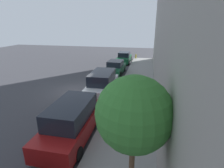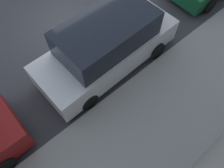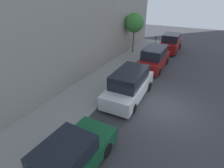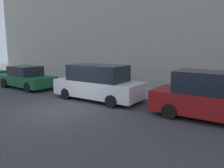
{
  "view_description": "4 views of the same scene",
  "coord_description": "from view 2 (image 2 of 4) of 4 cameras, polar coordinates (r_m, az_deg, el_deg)",
  "views": [
    {
      "loc": [
        6.0,
        -13.15,
        5.54
      ],
      "look_at": [
        3.25,
        -0.34,
        1.0
      ],
      "focal_mm": 28.0,
      "sensor_mm": 36.0,
      "label": 1
    },
    {
      "loc": [
        6.0,
        -3.08,
        6.32
      ],
      "look_at": [
        3.62,
        -1.02,
        1.0
      ],
      "focal_mm": 35.0,
      "sensor_mm": 36.0,
      "label": 2
    },
    {
      "loc": [
        -1.26,
        9.19,
        6.2
      ],
      "look_at": [
        3.37,
        0.4,
        1.0
      ],
      "focal_mm": 28.0,
      "sensor_mm": 36.0,
      "label": 3
    },
    {
      "loc": [
        -6.67,
        -7.47,
        2.83
      ],
      "look_at": [
        2.2,
        -1.24,
        1.0
      ],
      "focal_mm": 35.0,
      "sensor_mm": 36.0,
      "label": 4
    }
  ],
  "objects": [
    {
      "name": "ground_plane",
      "position": [
        9.24,
        -10.35,
        15.22
      ],
      "size": [
        60.0,
        60.0,
        0.0
      ],
      "primitive_type": "plane",
      "color": "#38383D"
    },
    {
      "name": "sidewalk",
      "position": [
        7.03,
        14.14,
        -6.71
      ],
      "size": [
        3.1,
        32.0,
        0.15
      ],
      "color": "gray",
      "rests_on": "ground_plane"
    },
    {
      "name": "parked_minivan_third",
      "position": [
        7.11,
        -1.29,
        10.04
      ],
      "size": [
        2.03,
        4.95,
        1.9
      ],
      "color": "silver",
      "rests_on": "ground_plane"
    }
  ]
}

